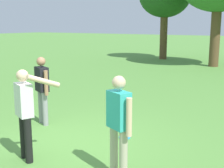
{
  "coord_description": "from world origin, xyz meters",
  "views": [
    {
      "loc": [
        3.82,
        -4.6,
        2.4
      ],
      "look_at": [
        0.12,
        1.46,
        1.0
      ],
      "focal_mm": 48.98,
      "sensor_mm": 36.0,
      "label": 1
    }
  ],
  "objects_px": {
    "person_thrower": "(42,86)",
    "person_catcher": "(119,120)",
    "person_bystander": "(25,108)",
    "frisbee": "(125,137)"
  },
  "relations": [
    {
      "from": "person_thrower",
      "to": "person_bystander",
      "type": "xyz_separation_m",
      "value": [
        1.17,
        -1.62,
        0.02
      ]
    },
    {
      "from": "person_catcher",
      "to": "frisbee",
      "type": "distance_m",
      "value": 1.94
    },
    {
      "from": "person_bystander",
      "to": "frisbee",
      "type": "bearing_deg",
      "value": 62.11
    },
    {
      "from": "person_thrower",
      "to": "person_bystander",
      "type": "height_order",
      "value": "same"
    },
    {
      "from": "frisbee",
      "to": "person_bystander",
      "type": "bearing_deg",
      "value": -117.89
    },
    {
      "from": "person_thrower",
      "to": "person_catcher",
      "type": "bearing_deg",
      "value": -24.52
    },
    {
      "from": "person_thrower",
      "to": "person_catcher",
      "type": "relative_size",
      "value": 1.0
    },
    {
      "from": "person_thrower",
      "to": "person_catcher",
      "type": "xyz_separation_m",
      "value": [
        2.89,
        -1.32,
        0.0
      ]
    },
    {
      "from": "person_catcher",
      "to": "person_bystander",
      "type": "bearing_deg",
      "value": -169.81
    },
    {
      "from": "person_catcher",
      "to": "frisbee",
      "type": "bearing_deg",
      "value": 115.84
    }
  ]
}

